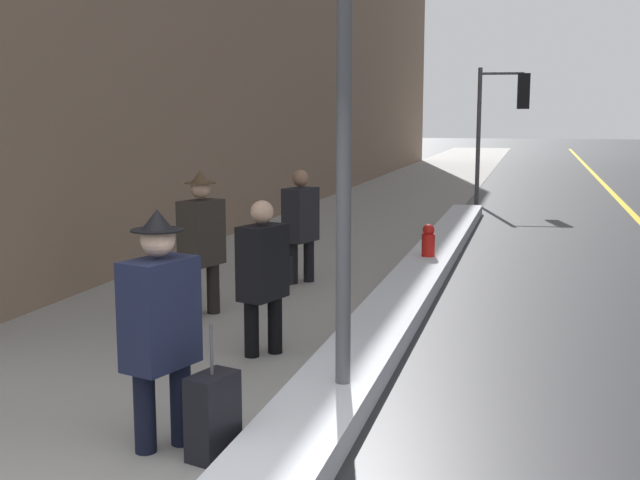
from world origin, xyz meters
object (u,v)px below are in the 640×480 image
pedestrian_nearside (301,221)px  rolling_suitcase (213,416)px  pedestrian_in_fedora (160,321)px  pedestrian_with_shoulder_bag (264,271)px  fire_hydrant (428,247)px  traffic_light_near (507,106)px  pedestrian_in_glasses (202,237)px  lamp_post (345,3)px

pedestrian_nearside → rolling_suitcase: (1.05, -5.70, -0.58)m
pedestrian_in_fedora → pedestrian_with_shoulder_bag: bearing=-162.5°
fire_hydrant → traffic_light_near: bearing=85.5°
pedestrian_in_glasses → pedestrian_nearside: bearing=-179.7°
traffic_light_near → pedestrian_in_glasses: 13.36m
traffic_light_near → fire_hydrant: (-0.75, -9.44, -2.20)m
pedestrian_with_shoulder_bag → rolling_suitcase: pedestrian_with_shoulder_bag is taller
rolling_suitcase → pedestrian_in_glasses: bearing=-139.4°
pedestrian_in_glasses → rolling_suitcase: pedestrian_in_glasses is taller
lamp_post → pedestrian_in_glasses: bearing=132.5°
pedestrian_nearside → rolling_suitcase: size_ratio=1.67×
pedestrian_in_fedora → pedestrian_nearside: 5.68m
lamp_post → pedestrian_in_fedora: lamp_post is taller
pedestrian_in_glasses → pedestrian_nearside: size_ratio=1.07×
pedestrian_with_shoulder_bag → rolling_suitcase: bearing=27.0°
lamp_post → pedestrian_in_fedora: 2.68m
pedestrian_in_fedora → rolling_suitcase: pedestrian_in_fedora is taller
lamp_post → pedestrian_in_glasses: 4.03m
pedestrian_in_glasses → pedestrian_with_shoulder_bag: bearing=59.0°
pedestrian_in_fedora → pedestrian_in_glasses: bearing=-144.5°
lamp_post → fire_hydrant: size_ratio=7.57×
pedestrian_with_shoulder_bag → rolling_suitcase: size_ratio=1.60×
traffic_light_near → pedestrian_in_glasses: size_ratio=2.08×
pedestrian_with_shoulder_bag → fire_hydrant: pedestrian_with_shoulder_bag is taller
traffic_light_near → pedestrian_in_glasses: traffic_light_near is taller
fire_hydrant → pedestrian_with_shoulder_bag: bearing=-101.4°
fire_hydrant → pedestrian_nearside: bearing=-137.5°
traffic_light_near → pedestrian_in_glasses: (-2.92, -12.94, -1.62)m
lamp_post → rolling_suitcase: size_ratio=5.57×
pedestrian_nearside → rolling_suitcase: 5.82m
pedestrian_with_shoulder_bag → pedestrian_in_fedora: bearing=17.5°
pedestrian_in_fedora → pedestrian_nearside: size_ratio=1.07×
traffic_light_near → pedestrian_in_fedora: size_ratio=2.08×
pedestrian_with_shoulder_bag → lamp_post: bearing=58.7°
pedestrian_in_fedora → pedestrian_in_glasses: size_ratio=1.00×
rolling_suitcase → pedestrian_in_fedora: bearing=-81.6°
pedestrian_in_fedora → fire_hydrant: pedestrian_in_fedora is taller
pedestrian_in_fedora → pedestrian_in_glasses: (-1.25, 3.60, 0.00)m
pedestrian_in_fedora → rolling_suitcase: size_ratio=1.79×
rolling_suitcase → traffic_light_near: bearing=-168.0°
rolling_suitcase → pedestrian_with_shoulder_bag: bearing=-153.0°
pedestrian_in_fedora → pedestrian_with_shoulder_bag: (-0.04, 2.29, -0.08)m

